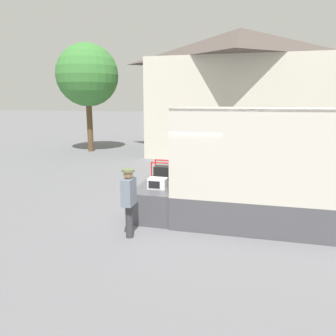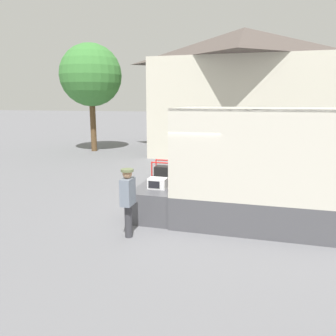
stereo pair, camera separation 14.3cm
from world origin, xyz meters
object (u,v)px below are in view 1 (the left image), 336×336
Objects in this scene: box_truck at (318,192)px; microwave at (158,183)px; street_tree at (87,75)px; portable_generator at (165,173)px; worker_person at (129,196)px.

box_truck reaches higher than microwave.
street_tree is at bearing 125.21° from microwave.
portable_generator is 0.11× the size of street_tree.
box_truck is 3.75× the size of worker_person.
box_truck is 4.19m from microwave.
microwave is at bearing 78.40° from worker_person.
street_tree reaches higher than box_truck.
box_truck is at bearing -8.26° from portable_generator.
portable_generator is at bearing 84.62° from worker_person.
worker_person is at bearing -59.13° from street_tree.
portable_generator is 0.42× the size of worker_person.
microwave is 0.29× the size of worker_person.
portable_generator is at bearing 93.76° from microwave.
box_truck is 4.28m from portable_generator.
street_tree reaches higher than worker_person.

